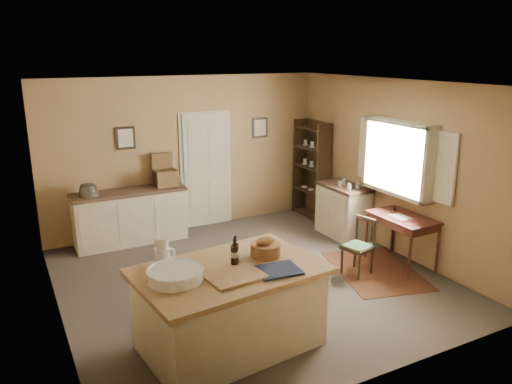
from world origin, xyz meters
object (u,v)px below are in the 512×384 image
(right_cabinet, at_px, (343,210))
(desk_chair, at_px, (358,248))
(work_island, at_px, (229,306))
(shelving_unit, at_px, (313,170))
(writing_desk, at_px, (402,222))
(sideboard, at_px, (131,215))

(right_cabinet, bearing_deg, desk_chair, -119.43)
(work_island, height_order, shelving_unit, shelving_unit)
(work_island, relative_size, shelving_unit, 1.11)
(right_cabinet, bearing_deg, work_island, -145.45)
(writing_desk, bearing_deg, sideboard, 140.16)
(sideboard, bearing_deg, shelving_unit, -3.30)
(work_island, relative_size, writing_desk, 2.04)
(writing_desk, height_order, desk_chair, writing_desk)
(work_island, distance_m, writing_desk, 3.25)
(desk_chair, bearing_deg, shelving_unit, 55.49)
(work_island, bearing_deg, shelving_unit, 39.08)
(sideboard, distance_m, desk_chair, 3.73)
(work_island, xyz_separation_m, right_cabinet, (3.15, 2.17, -0.02))
(desk_chair, bearing_deg, writing_desk, -18.55)
(work_island, height_order, right_cabinet, work_island)
(writing_desk, distance_m, shelving_unit, 2.58)
(sideboard, height_order, shelving_unit, shelving_unit)
(right_cabinet, bearing_deg, sideboard, 157.66)
(sideboard, bearing_deg, writing_desk, -39.84)
(writing_desk, relative_size, desk_chair, 1.25)
(writing_desk, relative_size, shelving_unit, 0.54)
(sideboard, bearing_deg, right_cabinet, -22.34)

